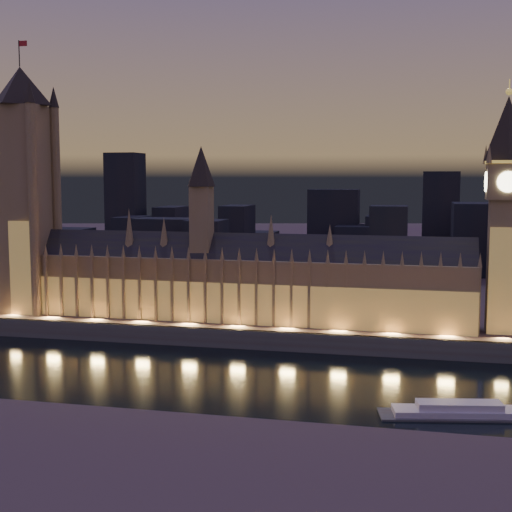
% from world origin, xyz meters
% --- Properties ---
extents(ground_plane, '(2000.00, 2000.00, 0.00)m').
position_xyz_m(ground_plane, '(0.00, 0.00, 0.00)').
color(ground_plane, black).
rests_on(ground_plane, ground).
extents(north_bank, '(2000.00, 960.00, 8.00)m').
position_xyz_m(north_bank, '(0.00, 520.00, 4.00)').
color(north_bank, '#4F3443').
rests_on(north_bank, ground).
extents(embankment_wall, '(2000.00, 2.50, 8.00)m').
position_xyz_m(embankment_wall, '(0.00, 41.00, 4.00)').
color(embankment_wall, '#504842').
rests_on(embankment_wall, ground).
extents(palace_of_westminster, '(202.00, 23.86, 78.00)m').
position_xyz_m(palace_of_westminster, '(-2.66, 61.74, 26.37)').
color(palace_of_westminster, olive).
rests_on(palace_of_westminster, north_bank).
extents(victoria_tower, '(31.68, 31.68, 127.54)m').
position_xyz_m(victoria_tower, '(-110.00, 61.93, 71.41)').
color(victoria_tower, olive).
rests_on(victoria_tower, north_bank).
extents(elizabeth_tower, '(18.00, 18.00, 103.33)m').
position_xyz_m(elizabeth_tower, '(108.00, 61.92, 65.48)').
color(elizabeth_tower, olive).
rests_on(elizabeth_tower, north_bank).
extents(river_boat, '(49.27, 19.88, 4.50)m').
position_xyz_m(river_boat, '(86.97, -27.84, 1.56)').
color(river_boat, '#504842').
rests_on(river_boat, ground).
extents(city_backdrop, '(470.08, 215.63, 83.87)m').
position_xyz_m(city_backdrop, '(40.37, 247.46, 31.23)').
color(city_backdrop, black).
rests_on(city_backdrop, north_bank).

